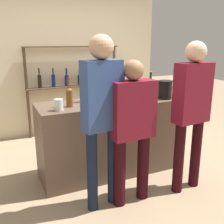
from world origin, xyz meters
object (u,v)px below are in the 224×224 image
Objects in this scene: cork_jar at (59,105)px; customer_center at (132,124)px; counter_bottle_0 at (124,90)px; counter_bottle_4 at (86,91)px; ice_bucket at (165,90)px; counter_bottle_3 at (112,87)px; wine_glass at (158,85)px; customer_left at (102,109)px; counter_bottle_1 at (69,96)px; counter_bottle_5 at (150,88)px; counter_bottle_2 at (102,93)px; customer_right at (192,106)px.

cork_jar is 0.85m from customer_center.
counter_bottle_4 is (-0.48, 0.09, 0.01)m from counter_bottle_0.
ice_bucket is at bearing -16.48° from counter_bottle_0.
counter_bottle_3 is 0.91m from cork_jar.
customer_left is at bearing -145.38° from wine_glass.
counter_bottle_0 reaches higher than cork_jar.
customer_center reaches higher than counter_bottle_1.
counter_bottle_3 is at bearing 110.46° from counter_bottle_0.
wine_glass is at bearing -3.50° from counter_bottle_3.
counter_bottle_4 is 2.85× the size of cork_jar.
counter_bottle_4 is 0.51m from cork_jar.
customer_left reaches higher than counter_bottle_3.
counter_bottle_4 reaches higher than wine_glass.
counter_bottle_5 is at bearing -66.63° from customer_left.
counter_bottle_2 is (-0.35, -0.13, 0.01)m from counter_bottle_0.
counter_bottle_2 reaches higher than ice_bucket.
cork_jar is at bearing 23.00° from customer_left.
counter_bottle_0 is at bearing 5.07° from counter_bottle_1.
counter_bottle_4 is 0.89m from customer_center.
customer_left is (-1.22, -0.84, -0.02)m from wine_glass.
customer_left reaches higher than counter_bottle_4.
counter_bottle_5 is (0.33, -0.11, 0.01)m from counter_bottle_0.
customer_center reaches higher than counter_bottle_5.
customer_left is (0.16, -0.62, -0.02)m from counter_bottle_1.
cork_jar is 0.07× the size of customer_right.
wine_glass is at bearing -47.71° from customer_center.
counter_bottle_1 is at bearing -148.56° from counter_bottle_4.
counter_bottle_5 is 0.40m from wine_glass.
counter_bottle_2 is at bearing -130.19° from counter_bottle_3.
counter_bottle_0 is 0.94× the size of counter_bottle_3.
counter_bottle_3 is 0.99m from customer_center.
counter_bottle_0 is at bearing -22.60° from customer_center.
counter_bottle_0 is 0.38m from counter_bottle_2.
counter_bottle_4 is 0.21× the size of customer_left.
counter_bottle_0 is at bearing 11.50° from cork_jar.
counter_bottle_4 is 0.24× the size of customer_center.
counter_bottle_1 is 1.28m from ice_bucket.
counter_bottle_5 is 0.21× the size of customer_left.
cork_jar is 0.07× the size of customer_left.
counter_bottle_5 is at bearing -2.44° from counter_bottle_1.
counter_bottle_3 is at bearing -38.78° from customer_left.
ice_bucket is 0.16× the size of customer_center.
customer_center is (0.08, -0.61, -0.22)m from counter_bottle_2.
counter_bottle_5 is at bearing -138.32° from wine_glass.
counter_bottle_0 is 0.56m from ice_bucket.
counter_bottle_4 is at bearing 33.55° from cork_jar.
customer_left reaches higher than counter_bottle_1.
wine_glass is at bearing -16.37° from customer_right.
counter_bottle_3 is 1.02× the size of counter_bottle_5.
counter_bottle_1 is 0.40m from counter_bottle_2.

